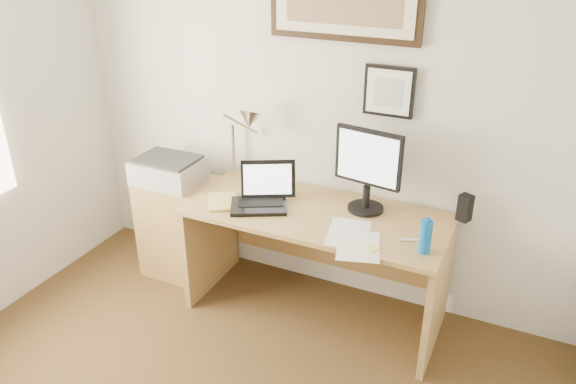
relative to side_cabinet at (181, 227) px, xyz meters
The scene contains 16 objects.
wall_back 1.32m from the side_cabinet, 19.18° to the left, with size 3.50×0.02×2.50m, color silver.
side_cabinet is the anchor object (origin of this frame).
water_bottle 1.84m from the side_cabinet, ahead, with size 0.06×0.06×0.18m, color #0D58AC.
bottle_cap 1.87m from the side_cabinet, ahead, with size 0.03×0.03×0.02m, color #0D58AC.
speaker 1.97m from the side_cabinet, ahead, with size 0.07×0.06×0.16m, color black.
paper_sheet_a 1.40m from the side_cabinet, ahead, with size 0.23×0.33×0.00m, color silver.
paper_sheet_b 1.52m from the side_cabinet, 12.69° to the right, with size 0.23×0.33×0.00m, color silver.
sticky_pad 1.59m from the side_cabinet, 12.09° to the right, with size 0.07×0.07×0.01m, color #DEE36B.
marker_pen 1.73m from the side_cabinet, ahead, with size 0.02×0.02×0.14m, color white.
book 0.62m from the side_cabinet, 29.86° to the right, with size 0.18×0.25×0.02m, color tan.
desk 1.08m from the side_cabinet, ahead, with size 1.60×0.70×0.75m.
laptop 0.86m from the side_cabinet, ahead, with size 0.41×0.43×0.26m.
lcd_monitor 1.50m from the side_cabinet, ahead, with size 0.42×0.22×0.52m.
printer 0.46m from the side_cabinet, 127.86° to the right, with size 0.44×0.34×0.18m.
desk_lamp 0.98m from the side_cabinet, 14.38° to the left, with size 0.29×0.27×0.53m.
picture_small 1.77m from the side_cabinet, 12.05° to the left, with size 0.30×0.03×0.30m.
Camera 1 is at (1.27, -1.18, 2.35)m, focal length 35.00 mm.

